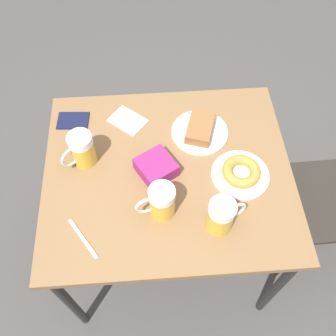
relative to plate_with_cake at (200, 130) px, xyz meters
name	(u,v)px	position (x,y,z in m)	size (l,w,h in m)	color
ground_plane	(168,243)	(0.17, -0.14, -0.75)	(8.00, 8.00, 0.00)	#474442
table	(168,180)	(0.17, -0.14, -0.09)	(0.80, 0.93, 0.73)	olive
plate_with_cake	(200,130)	(0.00, 0.00, 0.00)	(0.23, 0.23, 0.05)	white
plate_with_donut	(241,173)	(0.21, 0.13, 0.00)	(0.22, 0.22, 0.05)	white
beer_mug_left	(82,149)	(0.10, -0.45, 0.05)	(0.11, 0.12, 0.14)	gold
beer_mug_center	(161,202)	(0.34, -0.17, 0.05)	(0.09, 0.14, 0.14)	gold
beer_mug_right	(221,216)	(0.40, 0.02, 0.05)	(0.09, 0.14, 0.14)	gold
napkin_folded	(128,121)	(-0.08, -0.29, -0.02)	(0.17, 0.17, 0.00)	white
fork	(83,238)	(0.42, -0.45, -0.02)	(0.15, 0.11, 0.00)	silver
passport_near_edge	(73,121)	(-0.10, -0.51, -0.02)	(0.10, 0.13, 0.01)	#141938
blue_pouch	(156,168)	(0.17, -0.18, 0.01)	(0.17, 0.17, 0.06)	#8C2366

